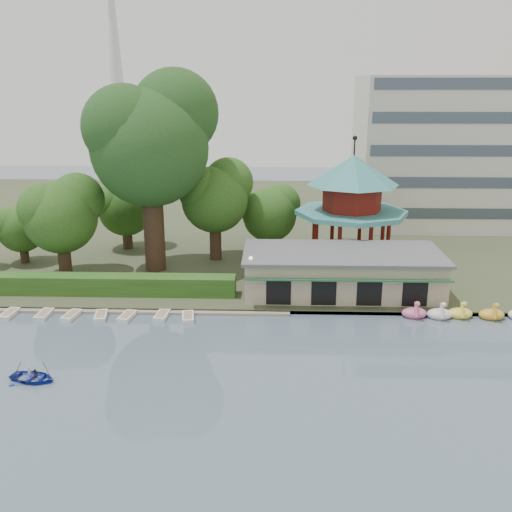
{
  "coord_description": "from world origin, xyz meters",
  "views": [
    {
      "loc": [
        3.54,
        -29.42,
        19.32
      ],
      "look_at": [
        2.0,
        18.0,
        5.0
      ],
      "focal_mm": 40.0,
      "sensor_mm": 36.0,
      "label": 1
    }
  ],
  "objects_px": {
    "rowboat_with_passengers": "(32,374)",
    "big_tree": "(151,137)",
    "boathouse": "(342,271)",
    "pavilion": "(352,198)",
    "dock": "(98,310)"
  },
  "relations": [
    {
      "from": "boathouse",
      "to": "rowboat_with_passengers",
      "type": "xyz_separation_m",
      "value": [
        -22.75,
        -17.25,
        -1.9
      ]
    },
    {
      "from": "dock",
      "to": "big_tree",
      "type": "bearing_deg",
      "value": 73.95
    },
    {
      "from": "rowboat_with_passengers",
      "to": "big_tree",
      "type": "bearing_deg",
      "value": 80.54
    },
    {
      "from": "pavilion",
      "to": "rowboat_with_passengers",
      "type": "distance_m",
      "value": 37.49
    },
    {
      "from": "dock",
      "to": "rowboat_with_passengers",
      "type": "height_order",
      "value": "rowboat_with_passengers"
    },
    {
      "from": "boathouse",
      "to": "pavilion",
      "type": "height_order",
      "value": "pavilion"
    },
    {
      "from": "rowboat_with_passengers",
      "to": "dock",
      "type": "bearing_deg",
      "value": 86.56
    },
    {
      "from": "big_tree",
      "to": "dock",
      "type": "bearing_deg",
      "value": -106.05
    },
    {
      "from": "dock",
      "to": "rowboat_with_passengers",
      "type": "relative_size",
      "value": 6.68
    },
    {
      "from": "dock",
      "to": "boathouse",
      "type": "height_order",
      "value": "boathouse"
    },
    {
      "from": "boathouse",
      "to": "big_tree",
      "type": "relative_size",
      "value": 0.9
    },
    {
      "from": "dock",
      "to": "rowboat_with_passengers",
      "type": "xyz_separation_m",
      "value": [
        -0.75,
        -12.48,
        0.35
      ]
    },
    {
      "from": "dock",
      "to": "pavilion",
      "type": "bearing_deg",
      "value": 31.66
    },
    {
      "from": "rowboat_with_passengers",
      "to": "pavilion",
      "type": "bearing_deg",
      "value": 47.78
    },
    {
      "from": "pavilion",
      "to": "dock",
      "type": "bearing_deg",
      "value": -148.34
    }
  ]
}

